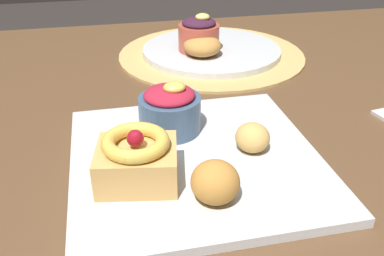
{
  "coord_description": "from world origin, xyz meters",
  "views": [
    {
      "loc": [
        -0.16,
        -0.62,
        1.03
      ],
      "look_at": [
        -0.06,
        -0.16,
        0.77
      ],
      "focal_mm": 40.12,
      "sensor_mm": 36.0,
      "label": 1
    }
  ],
  "objects_px": {
    "cake_slice": "(137,159)",
    "back_pastry": "(202,46)",
    "fritter_front": "(252,138)",
    "fritter_middle": "(215,182)",
    "berry_ramekin": "(170,109)",
    "back_ramekin": "(199,34)",
    "front_plate": "(195,159)",
    "back_plate": "(211,50)"
  },
  "relations": [
    {
      "from": "fritter_front",
      "to": "back_ramekin",
      "type": "relative_size",
      "value": 0.56
    },
    {
      "from": "front_plate",
      "to": "fritter_middle",
      "type": "xyz_separation_m",
      "value": [
        0.0,
        -0.09,
        0.03
      ]
    },
    {
      "from": "berry_ramekin",
      "to": "back_ramekin",
      "type": "xyz_separation_m",
      "value": [
        0.11,
        0.29,
        0.01
      ]
    },
    {
      "from": "front_plate",
      "to": "back_plate",
      "type": "bearing_deg",
      "value": 72.58
    },
    {
      "from": "cake_slice",
      "to": "back_plate",
      "type": "xyz_separation_m",
      "value": [
        0.19,
        0.41,
        -0.03
      ]
    },
    {
      "from": "cake_slice",
      "to": "back_ramekin",
      "type": "bearing_deg",
      "value": 67.82
    },
    {
      "from": "front_plate",
      "to": "cake_slice",
      "type": "distance_m",
      "value": 0.09
    },
    {
      "from": "fritter_middle",
      "to": "back_ramekin",
      "type": "bearing_deg",
      "value": 79.07
    },
    {
      "from": "fritter_middle",
      "to": "back_ramekin",
      "type": "distance_m",
      "value": 0.46
    },
    {
      "from": "front_plate",
      "to": "berry_ramekin",
      "type": "distance_m",
      "value": 0.08
    },
    {
      "from": "cake_slice",
      "to": "berry_ramekin",
      "type": "distance_m",
      "value": 0.12
    },
    {
      "from": "cake_slice",
      "to": "back_plate",
      "type": "height_order",
      "value": "cake_slice"
    },
    {
      "from": "front_plate",
      "to": "berry_ramekin",
      "type": "xyz_separation_m",
      "value": [
        -0.02,
        0.07,
        0.04
      ]
    },
    {
      "from": "front_plate",
      "to": "fritter_front",
      "type": "distance_m",
      "value": 0.08
    },
    {
      "from": "berry_ramekin",
      "to": "back_plate",
      "type": "height_order",
      "value": "berry_ramekin"
    },
    {
      "from": "berry_ramekin",
      "to": "back_plate",
      "type": "xyz_separation_m",
      "value": [
        0.14,
        0.3,
        -0.03
      ]
    },
    {
      "from": "fritter_middle",
      "to": "back_pastry",
      "type": "bearing_deg",
      "value": 78.32
    },
    {
      "from": "cake_slice",
      "to": "berry_ramekin",
      "type": "xyz_separation_m",
      "value": [
        0.05,
        0.11,
        0.0
      ]
    },
    {
      "from": "cake_slice",
      "to": "back_pastry",
      "type": "relative_size",
      "value": 1.38
    },
    {
      "from": "fritter_middle",
      "to": "back_plate",
      "type": "relative_size",
      "value": 0.19
    },
    {
      "from": "berry_ramekin",
      "to": "back_plate",
      "type": "bearing_deg",
      "value": 65.76
    },
    {
      "from": "fritter_middle",
      "to": "back_pastry",
      "type": "xyz_separation_m",
      "value": [
        0.09,
        0.42,
        0.0
      ]
    },
    {
      "from": "fritter_middle",
      "to": "front_plate",
      "type": "bearing_deg",
      "value": 90.88
    },
    {
      "from": "cake_slice",
      "to": "front_plate",
      "type": "bearing_deg",
      "value": 25.79
    },
    {
      "from": "fritter_front",
      "to": "back_pastry",
      "type": "bearing_deg",
      "value": 87.26
    },
    {
      "from": "cake_slice",
      "to": "back_ramekin",
      "type": "relative_size",
      "value": 1.24
    },
    {
      "from": "berry_ramekin",
      "to": "back_ramekin",
      "type": "distance_m",
      "value": 0.31
    },
    {
      "from": "back_ramekin",
      "to": "front_plate",
      "type": "bearing_deg",
      "value": -103.67
    },
    {
      "from": "front_plate",
      "to": "berry_ramekin",
      "type": "height_order",
      "value": "berry_ramekin"
    },
    {
      "from": "cake_slice",
      "to": "back_pastry",
      "type": "height_order",
      "value": "cake_slice"
    },
    {
      "from": "berry_ramekin",
      "to": "fritter_middle",
      "type": "bearing_deg",
      "value": -82.45
    },
    {
      "from": "fritter_front",
      "to": "fritter_middle",
      "type": "bearing_deg",
      "value": -129.78
    },
    {
      "from": "cake_slice",
      "to": "fritter_front",
      "type": "xyz_separation_m",
      "value": [
        0.15,
        0.03,
        -0.01
      ]
    },
    {
      "from": "front_plate",
      "to": "fritter_middle",
      "type": "relative_size",
      "value": 5.74
    },
    {
      "from": "berry_ramekin",
      "to": "back_ramekin",
      "type": "bearing_deg",
      "value": 69.83
    },
    {
      "from": "fritter_middle",
      "to": "back_ramekin",
      "type": "xyz_separation_m",
      "value": [
        0.09,
        0.45,
        0.01
      ]
    },
    {
      "from": "back_plate",
      "to": "back_ramekin",
      "type": "relative_size",
      "value": 3.46
    },
    {
      "from": "cake_slice",
      "to": "fritter_front",
      "type": "relative_size",
      "value": 2.23
    },
    {
      "from": "fritter_front",
      "to": "fritter_middle",
      "type": "height_order",
      "value": "fritter_middle"
    },
    {
      "from": "berry_ramekin",
      "to": "fritter_front",
      "type": "relative_size",
      "value": 1.86
    },
    {
      "from": "front_plate",
      "to": "back_ramekin",
      "type": "relative_size",
      "value": 3.77
    },
    {
      "from": "fritter_front",
      "to": "back_plate",
      "type": "bearing_deg",
      "value": 83.16
    }
  ]
}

